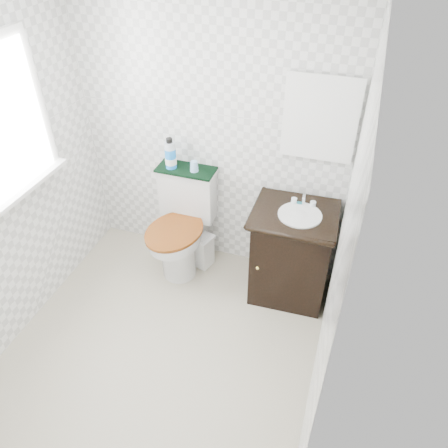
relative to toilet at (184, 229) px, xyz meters
The scene contains 11 objects.
floor 1.05m from the toilet, 79.16° to the right, with size 2.40×2.40×0.00m, color #A69B85.
wall_back 0.86m from the toilet, 52.18° to the left, with size 2.40×2.40×0.00m, color white.
wall_right 1.80m from the toilet, 36.85° to the right, with size 2.40×2.40×0.00m, color white.
mirror 1.47m from the toilet, 12.00° to the left, with size 0.50×0.02×0.60m, color silver.
toilet is the anchor object (origin of this frame).
vanity 0.95m from the toilet, ahead, with size 0.64×0.56×0.92m.
trash_bin 0.27m from the toilet, 15.51° to the left, with size 0.26×0.23×0.31m.
towel 0.53m from the toilet, 90.00° to the left, with size 0.48×0.22×0.02m, color black.
mouthwash_bottle 0.66m from the toilet, 137.49° to the left, with size 0.09×0.09×0.26m.
cup 0.59m from the toilet, 55.53° to the left, with size 0.07×0.07×0.09m, color #96C6F6.
soap_bar 1.05m from the toilet, ahead, with size 0.07×0.05×0.02m, color #176771.
Camera 1 is at (1.07, -1.73, 2.72)m, focal length 35.00 mm.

